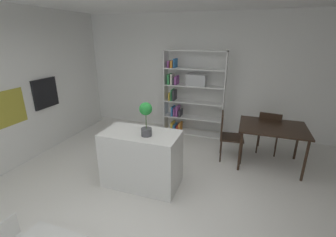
# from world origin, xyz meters

# --- Properties ---
(ground_plane) EXTENTS (9.20, 9.20, 0.00)m
(ground_plane) POSITION_xyz_m (0.00, 0.00, 0.00)
(ground_plane) COLOR silver
(back_partition) EXTENTS (6.69, 0.06, 2.80)m
(back_partition) POSITION_xyz_m (0.00, 2.91, 1.40)
(back_partition) COLOR white
(back_partition) RESTS_ON ground_plane
(built_in_oven) EXTENTS (0.06, 0.58, 0.59)m
(built_in_oven) POSITION_xyz_m (-2.63, 0.86, 1.19)
(built_in_oven) COLOR black
(built_in_oven) RESTS_ON ground_plane
(kitchen_island) EXTENTS (1.18, 0.64, 0.90)m
(kitchen_island) POSITION_xyz_m (-0.25, 0.26, 0.45)
(kitchen_island) COLOR silver
(kitchen_island) RESTS_ON ground_plane
(potted_plant_on_island) EXTENTS (0.19, 0.19, 0.50)m
(potted_plant_on_island) POSITION_xyz_m (-0.12, 0.19, 1.20)
(potted_plant_on_island) COLOR #4C4C51
(potted_plant_on_island) RESTS_ON kitchen_island
(open_bookshelf) EXTENTS (1.42, 0.31, 1.98)m
(open_bookshelf) POSITION_xyz_m (-0.07, 2.56, 1.02)
(open_bookshelf) COLOR white
(open_bookshelf) RESTS_ON ground_plane
(dining_table) EXTENTS (1.13, 0.89, 0.76)m
(dining_table) POSITION_xyz_m (1.71, 1.57, 0.69)
(dining_table) COLOR black
(dining_table) RESTS_ON ground_plane
(dining_chair_far) EXTENTS (0.45, 0.47, 0.89)m
(dining_chair_far) POSITION_xyz_m (1.70, 2.04, 0.54)
(dining_chair_far) COLOR black
(dining_chair_far) RESTS_ON ground_plane
(dining_chair_island_side) EXTENTS (0.47, 0.47, 0.92)m
(dining_chair_island_side) POSITION_xyz_m (0.93, 1.56, 0.54)
(dining_chair_island_side) COLOR black
(dining_chair_island_side) RESTS_ON ground_plane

